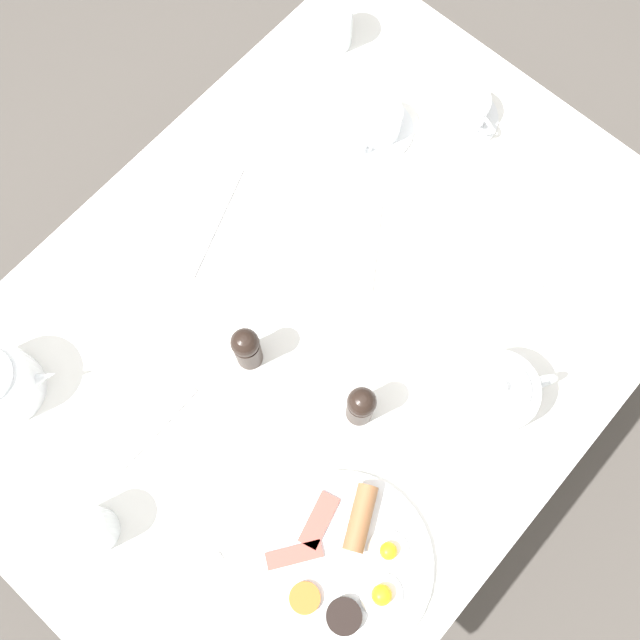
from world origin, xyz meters
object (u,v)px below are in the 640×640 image
Objects in this scene: salt_grinder at (361,406)px; teacup_with_saucer_left at (377,122)px; teapot_near at (494,395)px; water_glass_tall at (89,530)px; breakfast_plate at (345,563)px; spoon_for_tea at (179,593)px; water_glass_short at (333,24)px; teacup_with_saucer_right at (464,110)px; fork_by_plate at (157,428)px; napkin_folded at (523,255)px; knife_by_plate at (216,221)px; pepper_grinder at (247,348)px; fork_spare at (374,243)px.

teacup_with_saucer_left is at bearing 127.41° from salt_grinder.
teapot_near reaches higher than water_glass_tall.
spoon_for_tea is (-0.15, -0.19, -0.01)m from breakfast_plate.
water_glass_tall is 0.44m from salt_grinder.
water_glass_short is 0.99m from spoon_for_tea.
teapot_near reaches higher than teacup_with_saucer_right.
teacup_with_saucer_right is at bearing 50.59° from teacup_with_saucer_left.
teapot_near is 1.36× the size of teacup_with_saucer_right.
teapot_near is 0.63m from water_glass_tall.
fork_by_plate is (-0.35, -0.04, -0.01)m from breakfast_plate.
water_glass_tall is at bearing -70.61° from water_glass_short.
teapot_near is 0.26m from napkin_folded.
breakfast_plate is 0.23m from salt_grinder.
teacup_with_saucer_right is 0.56m from salt_grinder.
teacup_with_saucer_left reaches higher than fork_by_plate.
salt_grinder is (0.49, -0.49, 0.01)m from water_glass_short.
breakfast_plate is at bearing -54.65° from salt_grinder.
spoon_for_tea is (0.16, 0.02, -0.04)m from water_glass_tall.
salt_grinder is 0.53× the size of knife_by_plate.
fork_by_plate is at bearing -112.28° from napkin_folded.
knife_by_plate is at bearing -105.70° from teacup_with_saucer_left.
pepper_grinder reaches higher than water_glass_tall.
pepper_grinder is 0.61× the size of napkin_folded.
teacup_with_saucer_left is at bearing 110.14° from spoon_for_tea.
water_glass_short is 0.54m from napkin_folded.
spoon_for_tea and fork_spare have the same top height.
fork_spare is (-0.20, -0.15, -0.00)m from napkin_folded.
salt_grinder is (0.31, -0.40, 0.03)m from teacup_with_saucer_left.
napkin_folded is at bearing 75.08° from water_glass_tall.
fork_by_plate is 0.25m from spoon_for_tea.
pepper_grinder is at bearing 156.99° from breakfast_plate.
teapot_near is 1.36× the size of teacup_with_saucer_left.
teacup_with_saucer_left is 0.81m from water_glass_tall.
teapot_near is at bearing -65.16° from napkin_folded.
napkin_folded is 0.66m from fork_by_plate.
teacup_with_saucer_right is (-0.34, 0.71, 0.02)m from breakfast_plate.
breakfast_plate is 2.47× the size of pepper_grinder.
teacup_with_saucer_right reaches higher than fork_by_plate.
spoon_for_tea is 0.63m from fork_spare.
teacup_with_saucer_left is 0.83m from spoon_for_tea.
fork_by_plate is (-0.03, -0.18, -0.06)m from pepper_grinder.
salt_grinder is at bearing 14.33° from pepper_grinder.
teapot_near is 0.72m from water_glass_short.
breakfast_plate is 0.35m from fork_by_plate.
teacup_with_saucer_left and teacup_with_saucer_right have the same top height.
pepper_grinder is 0.29m from fork_spare.
pepper_grinder is 0.67× the size of fork_by_plate.
fork_by_plate is at bearing -69.42° from water_glass_short.
spoon_for_tea is at bearing -69.86° from teacup_with_saucer_left.
water_glass_tall reaches higher than napkin_folded.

